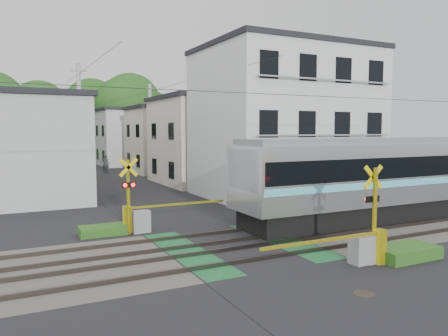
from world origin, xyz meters
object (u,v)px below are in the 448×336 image
apartment_block (284,122)px  manhole_cover (364,294)px  crossing_signal_near (365,242)px  pedestrian (106,164)px  crossing_signal_far (138,215)px

apartment_block → manhole_cover: apartment_block is taller
crossing_signal_near → pedestrian: crossing_signal_near is taller
apartment_block → manhole_cover: 17.58m
apartment_block → pedestrian: apartment_block is taller
apartment_block → crossing_signal_near: bearing=-114.2°
crossing_signal_far → apartment_block: bearing=27.8°
crossing_signal_far → pedestrian: bearing=81.4°
apartment_block → pedestrian: 21.02m
pedestrian → crossing_signal_near: bearing=114.6°
crossing_signal_near → crossing_signal_far: (-5.17, 7.31, 0.00)m
apartment_block → crossing_signal_far: bearing=-152.2°
crossing_signal_near → crossing_signal_far: 8.95m
crossing_signal_near → manhole_cover: (-1.89, -1.90, -0.70)m
apartment_block → pedestrian: (-7.29, 19.35, -3.76)m
crossing_signal_near → manhole_cover: bearing=-134.8°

